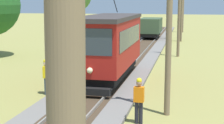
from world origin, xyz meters
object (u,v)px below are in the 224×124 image
utility_pole_foreground (66,119)px  track_worker (139,99)px  red_tram (109,44)px  utility_pole_near_tram (169,18)px  utility_pole_far (182,6)px  utility_pole_mid (179,15)px  utility_pole_distant (183,8)px  second_worker (46,75)px  freight_car (151,27)px

utility_pole_foreground → track_worker: size_ratio=4.24×
red_tram → utility_pole_near_tram: (3.63, -5.40, 1.78)m
red_tram → utility_pole_far: size_ratio=1.08×
utility_pole_mid → utility_pole_distant: size_ratio=0.96×
utility_pole_mid → track_worker: utility_pole_mid is taller
track_worker → second_worker: size_ratio=1.00×
freight_car → track_worker: 30.10m
freight_car → utility_pole_foreground: size_ratio=0.69×
second_worker → utility_pole_distant: bearing=-111.1°
freight_car → utility_pole_near_tram: 29.05m
utility_pole_near_tram → track_worker: size_ratio=4.34×
utility_pole_near_tram → red_tram: bearing=123.9°
red_tram → freight_car: (-0.00, 23.32, -0.64)m
track_worker → utility_pole_mid: bearing=178.9°
utility_pole_far → utility_pole_foreground: bearing=-90.0°
utility_pole_foreground → utility_pole_mid: size_ratio=1.10×
utility_pole_mid → second_worker: utility_pole_mid is taller
second_worker → track_worker: bearing=135.2°
utility_pole_distant → second_worker: 38.95m
utility_pole_distant → red_tram: bearing=-95.9°
second_worker → utility_pole_far: bearing=-115.5°
red_tram → track_worker: size_ratio=4.79×
utility_pole_near_tram → track_worker: utility_pole_near_tram is taller
utility_pole_mid → freight_car: bearing=105.7°
red_tram → second_worker: 4.34m
utility_pole_mid → utility_pole_far: bearing=90.0°
utility_pole_near_tram → utility_pole_distant: size_ratio=1.08×
freight_car → second_worker: 26.81m
utility_pole_far → track_worker: size_ratio=4.44×
utility_pole_near_tram → utility_pole_distant: 40.41m
freight_car → utility_pole_near_tram: bearing=-82.8°
utility_pole_near_tram → second_worker: size_ratio=4.34×
red_tram → second_worker: size_ratio=4.79×
utility_pole_distant → second_worker: (-6.11, -38.37, -2.70)m
utility_pole_near_tram → track_worker: bearing=-128.2°
freight_car → utility_pole_far: 4.56m
utility_pole_far → freight_car: bearing=162.6°
utility_pole_foreground → utility_pole_distant: size_ratio=1.05×
utility_pole_mid → utility_pole_distant: 24.67m
second_worker → utility_pole_foreground: bearing=101.4°
red_tram → track_worker: red_tram is taller
red_tram → second_worker: (-2.47, -3.36, -1.21)m
freight_car → utility_pole_distant: utility_pole_distant is taller
utility_pole_near_tram → utility_pole_mid: bearing=90.0°
track_worker → utility_pole_near_tram: bearing=144.0°
utility_pole_distant → second_worker: bearing=-99.0°
red_tram → utility_pole_distant: bearing=84.1°
utility_pole_foreground → utility_pole_near_tram: size_ratio=0.98×
freight_car → red_tram: bearing=-90.0°
utility_pole_mid → utility_pole_distant: utility_pole_distant is taller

